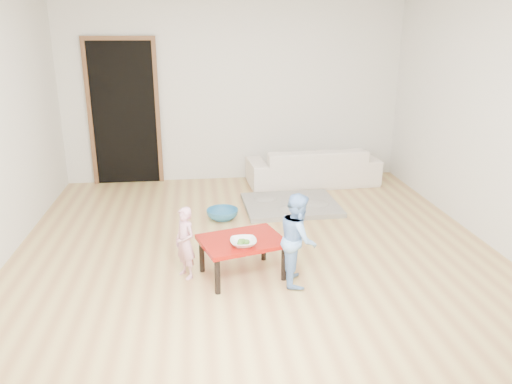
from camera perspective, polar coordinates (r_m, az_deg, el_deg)
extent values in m
cube|color=tan|center=(5.42, -0.26, -5.87)|extent=(5.00, 5.00, 0.01)
cube|color=silver|center=(7.49, -2.53, 11.23)|extent=(5.00, 0.02, 2.60)
cube|color=silver|center=(5.87, 25.00, 7.58)|extent=(0.02, 5.00, 2.60)
imported|color=silver|center=(7.42, 6.49, 3.00)|extent=(1.94, 0.85, 0.55)
cube|color=orange|center=(7.12, 3.27, 3.61)|extent=(0.41, 0.37, 0.11)
imported|color=white|center=(4.46, -1.45, -5.79)|extent=(0.23, 0.23, 0.06)
imported|color=#D56185|center=(4.64, -8.10, -5.77)|extent=(0.28, 0.30, 0.68)
imported|color=#659EEB|center=(4.49, 4.82, -5.34)|extent=(0.36, 0.44, 0.85)
imported|color=teal|center=(6.08, -3.86, -2.54)|extent=(0.39, 0.39, 0.12)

